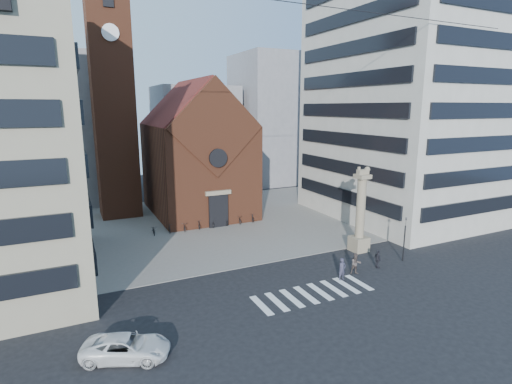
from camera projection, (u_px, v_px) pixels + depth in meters
ground at (288, 280)px, 33.80m from camera, size 120.00×120.00×0.00m
piazza at (213, 222)px, 50.56m from camera, size 46.00×30.00×0.05m
zebra_crossing at (313, 293)px, 31.38m from camera, size 10.20×3.20×0.01m
church at (197, 155)px, 54.22m from camera, size 12.00×16.65×18.00m
campanile at (113, 96)px, 50.99m from camera, size 5.50×5.50×31.20m
building_right at (405, 94)px, 51.16m from camera, size 18.00×22.00×32.00m
bg_block_left at (34, 130)px, 58.36m from camera, size 16.00×14.00×22.00m
bg_block_mid at (196, 136)px, 74.15m from camera, size 14.00×12.00×18.00m
bg_block_right at (279, 119)px, 77.62m from camera, size 16.00×14.00×24.00m
lion_column at (360, 218)px, 39.94m from camera, size 1.63×1.60×8.68m
traffic_light at (404, 238)px, 37.49m from camera, size 0.13×0.16×4.30m
white_car at (126, 347)px, 23.15m from camera, size 5.52×4.12×1.39m
pedestrian_0 at (342, 269)px, 33.66m from camera, size 0.74×0.52×1.91m
pedestrian_1 at (356, 264)px, 34.83m from camera, size 1.08×0.94×1.90m
pedestrian_2 at (378, 259)px, 36.14m from camera, size 0.62×1.07×1.71m
scooter_0 at (154, 230)px, 45.61m from camera, size 0.88×2.02×1.03m
scooter_1 at (169, 228)px, 46.34m from camera, size 0.73×1.95×1.14m
scooter_2 at (184, 226)px, 47.09m from camera, size 0.88×2.02×1.03m
scooter_3 at (198, 224)px, 47.82m from camera, size 0.73×1.95×1.14m
scooter_4 at (212, 223)px, 48.58m from camera, size 0.88×2.02×1.03m
scooter_5 at (226, 220)px, 49.30m from camera, size 0.73×1.95×1.14m
scooter_6 at (239, 219)px, 50.06m from camera, size 0.88×2.02×1.03m
scooter_7 at (251, 217)px, 50.79m from camera, size 0.73×1.95×1.14m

